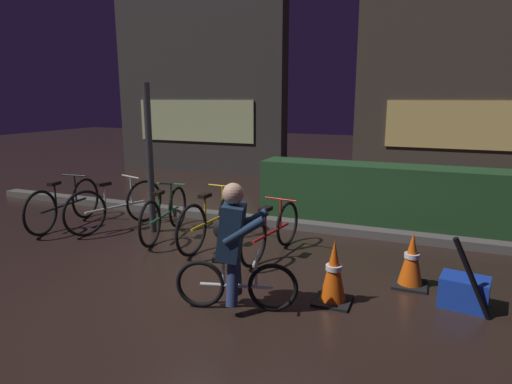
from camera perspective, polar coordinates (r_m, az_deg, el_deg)
The scene contains 16 objects.
ground_plane at distance 5.06m, azimuth -4.76°, elevation -11.18°, with size 40.00×40.00×0.00m, color black.
sidewalk_curb at distance 6.96m, azimuth 3.47°, elevation -4.06°, with size 12.00×0.24×0.12m, color #56544F.
hedge_row at distance 7.40m, azimuth 19.14°, elevation -0.45°, with size 4.80×0.70×0.94m, color #214723.
storefront_left at distance 12.21m, azimuth -7.47°, elevation 13.80°, with size 4.89×0.54×4.76m.
storefront_right at distance 11.36m, azimuth 26.50°, elevation 13.38°, with size 5.19×0.54×5.00m.
street_post at distance 6.65m, azimuth -13.70°, elevation 4.12°, with size 0.10×0.10×2.22m, color #2D2D33.
parked_bike_leftmost at distance 7.54m, azimuth -23.74°, elevation -1.48°, with size 0.46×1.70×0.78m.
parked_bike_left_mid at distance 7.13m, azimuth -17.80°, elevation -1.74°, with size 0.61×1.65×0.79m.
parked_bike_center_left at distance 6.54m, azimuth -11.83°, elevation -2.81°, with size 0.46×1.61×0.75m.
parked_bike_center_right at distance 6.08m, azimuth -5.69°, elevation -3.57°, with size 0.46×1.71×0.79m.
parked_bike_right_mid at distance 5.64m, azimuth 2.03°, elevation -5.15°, with size 0.46×1.53×0.71m.
traffic_cone_near at distance 4.45m, azimuth 10.10°, elevation -10.36°, with size 0.36×0.36×0.65m.
traffic_cone_far at distance 5.04m, azimuth 19.65°, elevation -8.41°, with size 0.36×0.36×0.61m.
blue_crate at distance 4.82m, azimuth 25.53°, elevation -11.70°, with size 0.44×0.32×0.30m, color #193DB7.
cyclist at distance 4.16m, azimuth -2.95°, elevation -7.11°, with size 1.16×0.50×1.25m.
closed_umbrella at distance 4.50m, azimuth 26.38°, elevation -10.11°, with size 0.05×0.05×0.85m, color black.
Camera 1 is at (2.13, -4.13, 2.00)m, focal length 30.63 mm.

